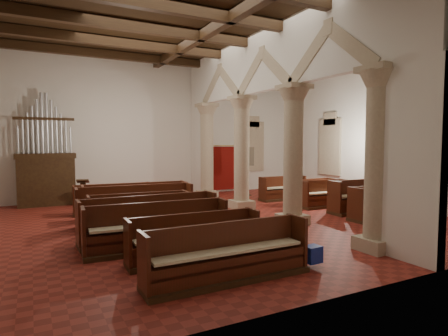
% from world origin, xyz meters
% --- Properties ---
extents(floor, '(14.00, 14.00, 0.00)m').
position_xyz_m(floor, '(0.00, 0.00, 0.00)').
color(floor, maroon).
rests_on(floor, ground).
extents(ceiling, '(14.00, 14.00, 0.00)m').
position_xyz_m(ceiling, '(0.00, 0.00, 6.00)').
color(ceiling, '#2F200F').
rests_on(ceiling, wall_back).
extents(wall_back, '(14.00, 0.02, 6.00)m').
position_xyz_m(wall_back, '(0.00, 6.00, 3.00)').
color(wall_back, silver).
rests_on(wall_back, floor).
extents(wall_front, '(14.00, 0.02, 6.00)m').
position_xyz_m(wall_front, '(0.00, -6.00, 3.00)').
color(wall_front, silver).
rests_on(wall_front, floor).
extents(wall_right, '(0.02, 12.00, 6.00)m').
position_xyz_m(wall_right, '(7.00, 0.00, 3.00)').
color(wall_right, silver).
rests_on(wall_right, floor).
extents(ceiling_beams, '(13.80, 11.80, 0.30)m').
position_xyz_m(ceiling_beams, '(0.00, 0.00, 5.82)').
color(ceiling_beams, '#382612').
rests_on(ceiling_beams, wall_back).
extents(arcade, '(0.90, 11.90, 6.00)m').
position_xyz_m(arcade, '(1.80, 0.00, 3.56)').
color(arcade, tan).
rests_on(arcade, floor).
extents(window_right_a, '(0.03, 1.00, 2.20)m').
position_xyz_m(window_right_a, '(6.98, -1.50, 2.20)').
color(window_right_a, '#316F50').
rests_on(window_right_a, wall_right).
extents(window_right_b, '(0.03, 1.00, 2.20)m').
position_xyz_m(window_right_b, '(6.98, 2.50, 2.20)').
color(window_right_b, '#316F50').
rests_on(window_right_b, wall_right).
extents(window_back, '(1.00, 0.03, 2.20)m').
position_xyz_m(window_back, '(5.00, 5.98, 2.20)').
color(window_back, '#316F50').
rests_on(window_back, wall_back).
extents(pipe_organ, '(2.10, 0.85, 4.40)m').
position_xyz_m(pipe_organ, '(-4.50, 5.50, 1.37)').
color(pipe_organ, '#382612').
rests_on(pipe_organ, floor).
extents(lectern, '(0.49, 0.51, 1.07)m').
position_xyz_m(lectern, '(-3.31, 4.40, 0.44)').
color(lectern, '#3D2713').
rests_on(lectern, floor).
extents(dossal_curtain, '(1.80, 0.07, 2.17)m').
position_xyz_m(dossal_curtain, '(3.50, 5.92, 1.17)').
color(dossal_curtain, maroon).
rests_on(dossal_curtain, floor).
extents(processional_banner, '(0.50, 0.64, 2.37)m').
position_xyz_m(processional_banner, '(3.72, 4.24, 0.80)').
color(processional_banner, '#382612').
rests_on(processional_banner, floor).
extents(hymnal_box_a, '(0.34, 0.28, 0.32)m').
position_xyz_m(hymnal_box_a, '(-0.21, -4.73, 0.26)').
color(hymnal_box_a, '#16148C').
rests_on(hymnal_box_a, floor).
extents(hymnal_box_b, '(0.35, 0.28, 0.34)m').
position_xyz_m(hymnal_box_b, '(0.28, -2.64, 0.27)').
color(hymnal_box_b, navy).
rests_on(hymnal_box_b, floor).
extents(hymnal_box_c, '(0.36, 0.31, 0.32)m').
position_xyz_m(hymnal_box_c, '(-1.53, -1.04, 0.26)').
color(hymnal_box_c, navy).
rests_on(hymnal_box_c, floor).
extents(tube_heater_a, '(1.11, 0.37, 0.11)m').
position_xyz_m(tube_heater_a, '(-2.47, -3.74, 0.16)').
color(tube_heater_a, silver).
rests_on(tube_heater_a, floor).
extents(tube_heater_b, '(0.84, 0.44, 0.09)m').
position_xyz_m(tube_heater_b, '(-2.34, -3.41, 0.16)').
color(tube_heater_b, silver).
rests_on(tube_heater_b, floor).
extents(nave_pew_0, '(3.08, 0.69, 1.01)m').
position_xyz_m(nave_pew_0, '(-1.98, -4.59, 0.33)').
color(nave_pew_0, '#382612').
rests_on(nave_pew_0, floor).
extents(nave_pew_1, '(2.82, 0.71, 0.95)m').
position_xyz_m(nave_pew_1, '(-2.05, -3.25, 0.31)').
color(nave_pew_1, '#382612').
rests_on(nave_pew_1, floor).
extents(nave_pew_2, '(3.23, 0.90, 1.07)m').
position_xyz_m(nave_pew_2, '(-2.52, -2.21, 0.35)').
color(nave_pew_2, '#382612').
rests_on(nave_pew_2, floor).
extents(nave_pew_3, '(3.40, 0.80, 1.10)m').
position_xyz_m(nave_pew_3, '(-2.43, -1.32, 0.36)').
color(nave_pew_3, '#382612').
rests_on(nave_pew_3, floor).
extents(nave_pew_4, '(2.74, 0.84, 1.02)m').
position_xyz_m(nave_pew_4, '(-2.40, -0.18, 0.34)').
color(nave_pew_4, '#382612').
rests_on(nave_pew_4, floor).
extents(nave_pew_5, '(3.36, 0.93, 1.15)m').
position_xyz_m(nave_pew_5, '(-2.30, 0.59, 0.38)').
color(nave_pew_5, '#382612').
rests_on(nave_pew_5, floor).
extents(nave_pew_6, '(3.33, 0.93, 1.10)m').
position_xyz_m(nave_pew_6, '(-2.03, 1.67, 0.36)').
color(nave_pew_6, '#382612').
rests_on(nave_pew_6, floor).
extents(nave_pew_7, '(2.60, 0.81, 1.00)m').
position_xyz_m(nave_pew_7, '(-2.54, 2.75, 0.33)').
color(nave_pew_7, '#382612').
rests_on(nave_pew_7, floor).
extents(aisle_pew_0, '(1.79, 0.71, 1.06)m').
position_xyz_m(aisle_pew_0, '(4.49, -2.19, 0.36)').
color(aisle_pew_0, '#382612').
rests_on(aisle_pew_0, floor).
extents(aisle_pew_1, '(2.11, 0.87, 1.13)m').
position_xyz_m(aisle_pew_1, '(4.89, -1.09, 0.38)').
color(aisle_pew_1, '#382612').
rests_on(aisle_pew_1, floor).
extents(aisle_pew_2, '(2.00, 0.77, 1.01)m').
position_xyz_m(aisle_pew_2, '(4.68, 0.30, 0.34)').
color(aisle_pew_2, '#382612').
rests_on(aisle_pew_2, floor).
extents(aisle_pew_3, '(1.87, 0.71, 0.97)m').
position_xyz_m(aisle_pew_3, '(4.82, 1.11, 0.33)').
color(aisle_pew_3, '#382612').
rests_on(aisle_pew_3, floor).
extents(aisle_pew_4, '(2.04, 0.70, 0.99)m').
position_xyz_m(aisle_pew_4, '(4.33, 2.43, 0.33)').
color(aisle_pew_4, '#382612').
rests_on(aisle_pew_4, floor).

